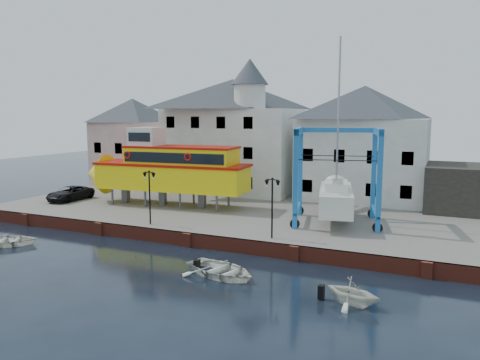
% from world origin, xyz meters
% --- Properties ---
extents(ground, '(140.00, 140.00, 0.00)m').
position_xyz_m(ground, '(0.00, 0.00, 0.00)').
color(ground, black).
rests_on(ground, ground).
extents(hardstanding, '(44.00, 22.00, 1.00)m').
position_xyz_m(hardstanding, '(0.00, 11.00, 0.50)').
color(hardstanding, '#64615D').
rests_on(hardstanding, ground).
extents(quay_wall, '(44.00, 0.47, 1.00)m').
position_xyz_m(quay_wall, '(-0.00, 0.10, 0.50)').
color(quay_wall, maroon).
rests_on(quay_wall, ground).
extents(building_pink, '(8.00, 7.00, 10.30)m').
position_xyz_m(building_pink, '(-18.00, 18.00, 6.15)').
color(building_pink, tan).
rests_on(building_pink, hardstanding).
extents(building_white_main, '(14.00, 8.30, 14.00)m').
position_xyz_m(building_white_main, '(-4.87, 18.39, 7.34)').
color(building_white_main, silver).
rests_on(building_white_main, hardstanding).
extents(building_white_right, '(12.00, 8.00, 11.20)m').
position_xyz_m(building_white_right, '(9.00, 19.00, 6.60)').
color(building_white_right, silver).
rests_on(building_white_right, hardstanding).
extents(shed_dark, '(8.00, 7.00, 4.00)m').
position_xyz_m(shed_dark, '(19.00, 17.00, 3.00)').
color(shed_dark, black).
rests_on(shed_dark, hardstanding).
extents(lamp_post_left, '(1.12, 0.32, 4.20)m').
position_xyz_m(lamp_post_left, '(-4.00, 1.20, 4.17)').
color(lamp_post_left, black).
rests_on(lamp_post_left, hardstanding).
extents(lamp_post_right, '(1.12, 0.32, 4.20)m').
position_xyz_m(lamp_post_right, '(6.00, 1.20, 4.17)').
color(lamp_post_right, black).
rests_on(lamp_post_right, hardstanding).
extents(tour_boat, '(16.86, 5.20, 7.23)m').
position_xyz_m(tour_boat, '(-7.51, 8.29, 4.41)').
color(tour_boat, '#59595E').
rests_on(tour_boat, hardstanding).
extents(travel_lift, '(7.64, 9.74, 14.26)m').
position_xyz_m(travel_lift, '(8.77, 8.32, 3.38)').
color(travel_lift, blue).
rests_on(travel_lift, hardstanding).
extents(van, '(2.35, 4.99, 1.38)m').
position_xyz_m(van, '(-17.17, 6.46, 1.69)').
color(van, black).
rests_on(van, hardstanding).
extents(motorboat_b, '(5.42, 4.53, 0.97)m').
position_xyz_m(motorboat_b, '(4.92, -4.50, 0.00)').
color(motorboat_b, white).
rests_on(motorboat_b, ground).
extents(motorboat_c, '(3.42, 3.16, 1.50)m').
position_xyz_m(motorboat_c, '(12.80, -5.56, 0.00)').
color(motorboat_c, white).
rests_on(motorboat_c, ground).
extents(motorboat_d, '(5.36, 4.95, 0.90)m').
position_xyz_m(motorboat_d, '(-12.25, -5.06, 0.00)').
color(motorboat_d, white).
rests_on(motorboat_d, ground).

